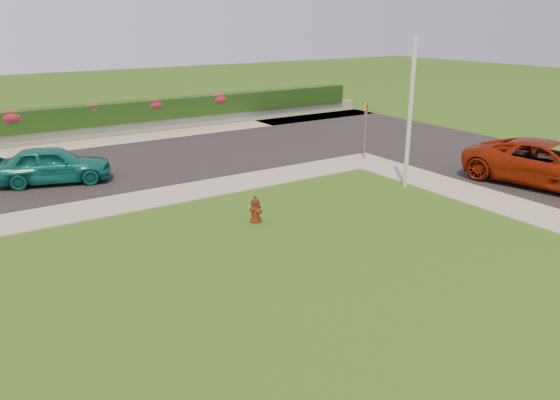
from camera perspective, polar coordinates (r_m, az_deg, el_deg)
ground at (r=13.47m, az=11.76°, el=-8.01°), size 120.00×120.00×0.00m
street_right at (r=24.86m, az=25.17°, el=2.94°), size 8.00×32.00×0.04m
street_far at (r=23.44m, az=-22.97°, el=2.38°), size 26.00×8.00×0.04m
sidewalk_far at (r=18.55m, az=-22.97°, el=-1.61°), size 24.00×2.00×0.04m
curb_corner at (r=24.17m, az=8.67°, el=4.10°), size 2.00×2.00×0.04m
sidewalk_beyond at (r=29.05m, az=-17.18°, el=5.90°), size 34.00×2.00×0.04m
retaining_wall at (r=30.42m, az=-18.06°, el=6.89°), size 34.00×0.40×0.60m
hedge at (r=30.37m, az=-18.27°, el=8.49°), size 32.00×0.90×1.10m
fire_hydrant at (r=16.59m, az=-2.58°, el=-1.03°), size 0.43×0.41×0.82m
suv_red at (r=22.31m, az=26.18°, el=3.40°), size 3.82×6.25×1.62m
sedan_teal at (r=22.07m, az=-22.65°, el=3.44°), size 4.43×2.83×1.41m
utility_pole at (r=20.15m, az=13.44°, el=8.78°), size 0.16×0.16×5.42m
stop_sign at (r=24.04m, az=8.97°, el=8.65°), size 0.56×0.45×2.59m
flower_clump_c at (r=29.43m, az=-26.32°, el=7.77°), size 1.38×0.89×0.69m
flower_clump_d at (r=30.12m, az=-19.05°, el=8.96°), size 1.12×0.72×0.56m
flower_clump_e at (r=31.10m, az=-13.04°, el=9.69°), size 1.30×0.84×0.65m
flower_clump_f at (r=32.66m, az=-6.49°, el=10.42°), size 1.36×0.87×0.68m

